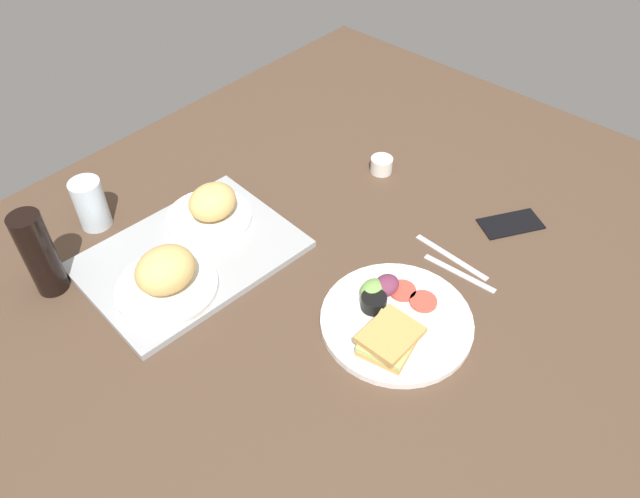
# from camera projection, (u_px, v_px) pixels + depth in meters

# --- Properties ---
(ground_plane) EXTENTS (1.90, 1.50, 0.03)m
(ground_plane) POSITION_uv_depth(u_px,v_px,m) (324.00, 278.00, 1.32)
(ground_plane) COLOR #4C3828
(serving_tray) EXTENTS (0.47, 0.36, 0.02)m
(serving_tray) POSITION_uv_depth(u_px,v_px,m) (190.00, 255.00, 1.34)
(serving_tray) COLOR #9EA0A3
(serving_tray) RESTS_ON ground_plane
(bread_plate_near) EXTENTS (0.21, 0.21, 0.10)m
(bread_plate_near) POSITION_uv_depth(u_px,v_px,m) (166.00, 276.00, 1.23)
(bread_plate_near) COLOR white
(bread_plate_near) RESTS_ON serving_tray
(bread_plate_far) EXTENTS (0.20, 0.20, 0.09)m
(bread_plate_far) POSITION_uv_depth(u_px,v_px,m) (211.00, 208.00, 1.38)
(bread_plate_far) COLOR white
(bread_plate_far) RESTS_ON serving_tray
(plate_with_salad) EXTENTS (0.30, 0.30, 0.05)m
(plate_with_salad) POSITION_uv_depth(u_px,v_px,m) (393.00, 319.00, 1.20)
(plate_with_salad) COLOR white
(plate_with_salad) RESTS_ON ground_plane
(drinking_glass) EXTENTS (0.07, 0.07, 0.12)m
(drinking_glass) POSITION_uv_depth(u_px,v_px,m) (91.00, 204.00, 1.38)
(drinking_glass) COLOR silver
(drinking_glass) RESTS_ON ground_plane
(soda_bottle) EXTENTS (0.06, 0.06, 0.20)m
(soda_bottle) POSITION_uv_depth(u_px,v_px,m) (39.00, 254.00, 1.21)
(soda_bottle) COLOR black
(soda_bottle) RESTS_ON ground_plane
(espresso_cup) EXTENTS (0.06, 0.06, 0.04)m
(espresso_cup) POSITION_uv_depth(u_px,v_px,m) (381.00, 165.00, 1.55)
(espresso_cup) COLOR silver
(espresso_cup) RESTS_ON ground_plane
(fork) EXTENTS (0.02, 0.17, 0.01)m
(fork) POSITION_uv_depth(u_px,v_px,m) (459.00, 273.00, 1.31)
(fork) COLOR #B7B7BC
(fork) RESTS_ON ground_plane
(knife) EXTENTS (0.03, 0.19, 0.01)m
(knife) POSITION_uv_depth(u_px,v_px,m) (451.00, 257.00, 1.34)
(knife) COLOR #B7B7BC
(knife) RESTS_ON ground_plane
(cell_phone) EXTENTS (0.16, 0.14, 0.01)m
(cell_phone) POSITION_uv_depth(u_px,v_px,m) (511.00, 223.00, 1.42)
(cell_phone) COLOR black
(cell_phone) RESTS_ON ground_plane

